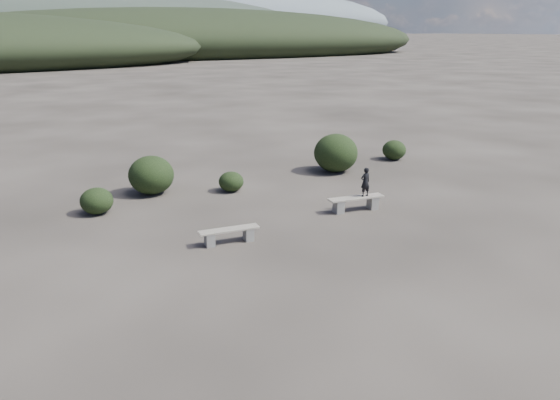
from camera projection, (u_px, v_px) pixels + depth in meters
ground at (368, 282)px, 12.68m from camera, size 1200.00×1200.00×0.00m
bench_left at (229, 234)px, 14.91m from camera, size 1.70×0.52×0.42m
bench_right at (356, 202)px, 17.57m from camera, size 1.90×0.64×0.47m
seated_person at (365, 182)px, 17.48m from camera, size 0.35×0.23×0.95m
shrub_a at (97, 201)px, 17.27m from camera, size 1.03×1.03×0.84m
shrub_b at (151, 175)px, 19.30m from camera, size 1.60×1.60×1.37m
shrub_c at (231, 182)px, 19.69m from camera, size 0.90×0.90×0.72m
shrub_d at (336, 153)px, 22.30m from camera, size 1.79×1.79×1.57m
shrub_e at (394, 150)px, 24.48m from camera, size 1.06×1.06×0.88m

